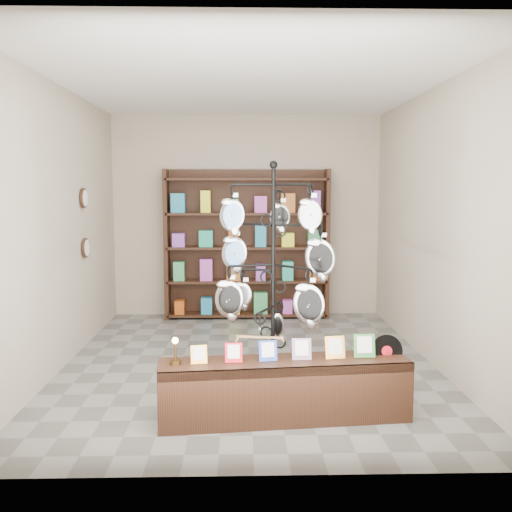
{
  "coord_description": "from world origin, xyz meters",
  "views": [
    {
      "loc": [
        -0.08,
        -6.11,
        1.9
      ],
      "look_at": [
        0.05,
        -1.0,
        1.3
      ],
      "focal_mm": 40.0,
      "sensor_mm": 36.0,
      "label": 1
    }
  ],
  "objects": [
    {
      "name": "back_shelving",
      "position": [
        0.0,
        2.3,
        1.03
      ],
      "size": [
        2.42,
        0.36,
        2.2
      ],
      "color": "black",
      "rests_on": "ground"
    },
    {
      "name": "display_tree",
      "position": [
        0.2,
        -1.16,
        1.24
      ],
      "size": [
        1.13,
        1.1,
        2.15
      ],
      "rotation": [
        0.0,
        0.0,
        -0.26
      ],
      "color": "black",
      "rests_on": "ground"
    },
    {
      "name": "room_envelope",
      "position": [
        0.0,
        0.0,
        1.85
      ],
      "size": [
        5.0,
        5.0,
        5.0
      ],
      "color": "#B4A391",
      "rests_on": "ground"
    },
    {
      "name": "wall_clocks",
      "position": [
        -1.97,
        0.8,
        1.5
      ],
      "size": [
        0.03,
        0.24,
        0.84
      ],
      "color": "black",
      "rests_on": "ground"
    },
    {
      "name": "front_shelf",
      "position": [
        0.27,
        -1.56,
        0.26
      ],
      "size": [
        2.09,
        0.63,
        0.73
      ],
      "rotation": [
        0.0,
        0.0,
        0.1
      ],
      "color": "black",
      "rests_on": "ground"
    },
    {
      "name": "ground",
      "position": [
        0.0,
        0.0,
        0.0
      ],
      "size": [
        5.0,
        5.0,
        0.0
      ],
      "primitive_type": "plane",
      "color": "slate",
      "rests_on": "ground"
    }
  ]
}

